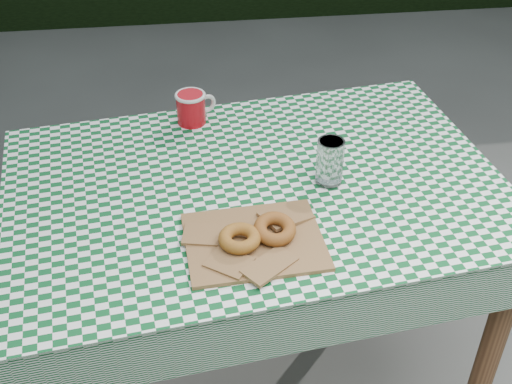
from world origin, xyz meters
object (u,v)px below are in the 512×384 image
paper_bag (254,240)px  coffee_mug (191,108)px  drinking_glass (330,162)px  table (256,293)px

paper_bag → coffee_mug: bearing=102.0°
paper_bag → coffee_mug: size_ratio=1.88×
paper_bag → drinking_glass: 0.30m
table → paper_bag: (-0.03, -0.22, 0.39)m
table → coffee_mug: bearing=107.2°
table → coffee_mug: coffee_mug is taller
drinking_glass → table: bearing=175.7°
table → drinking_glass: bearing=-11.6°
table → paper_bag: paper_bag is taller
drinking_glass → paper_bag: bearing=-135.6°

